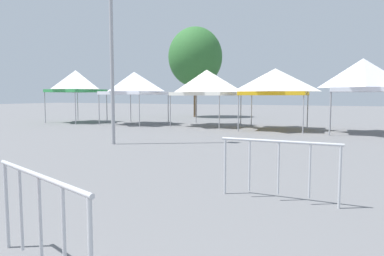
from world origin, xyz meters
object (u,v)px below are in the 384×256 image
Objects in this scene: canopy_tent_right_of_center at (275,82)px; light_pole_opposite_side at (111,3)px; crowd_barrier_mid_lot at (40,205)px; canopy_tent_left_of_center at (134,83)px; canopy_tent_far_left at (363,75)px; crowd_barrier_by_lift at (279,158)px; canopy_tent_far_right at (76,81)px; tree_behind_tents_right at (195,57)px; canopy_tent_behind_left at (207,83)px.

light_pole_opposite_side reaches higher than canopy_tent_right_of_center.
canopy_tent_right_of_center reaches higher than crowd_barrier_mid_lot.
canopy_tent_far_left is (13.25, -0.13, 0.19)m from canopy_tent_left_of_center.
crowd_barrier_mid_lot is (5.63, -8.42, -4.50)m from light_pole_opposite_side.
crowd_barrier_by_lift and crowd_barrier_mid_lot have the same top height.
canopy_tent_far_right is 0.38× the size of light_pole_opposite_side.
light_pole_opposite_side is at bearing 123.74° from crowd_barrier_mid_lot.
canopy_tent_far_right is 21.02m from crowd_barrier_by_lift.
canopy_tent_far_left is 0.47× the size of tree_behind_tents_right.
light_pole_opposite_side is at bearing 146.91° from crowd_barrier_by_lift.
tree_behind_tents_right is 3.85× the size of crowd_barrier_mid_lot.
light_pole_opposite_side is (4.75, -8.33, 2.62)m from canopy_tent_left_of_center.
canopy_tent_right_of_center is 4.28m from canopy_tent_far_left.
canopy_tent_behind_left is 9.62m from tree_behind_tents_right.
canopy_tent_left_of_center is at bearing -91.25° from tree_behind_tents_right.
light_pole_opposite_side is at bearing -75.19° from tree_behind_tents_right.
canopy_tent_far_left is 1.72× the size of crowd_barrier_by_lift.
canopy_tent_right_of_center is at bearing 1.35° from canopy_tent_left_of_center.
canopy_tent_left_of_center is at bearing 179.44° from canopy_tent_far_left.
tree_behind_tents_right reaches higher than canopy_tent_far_left.
canopy_tent_right_of_center is 1.00× the size of canopy_tent_far_left.
canopy_tent_behind_left is at bearing 173.80° from canopy_tent_far_left.
light_pole_opposite_side is 17.83m from tree_behind_tents_right.
light_pole_opposite_side reaches higher than tree_behind_tents_right.
canopy_tent_right_of_center is 9.90m from light_pole_opposite_side.
canopy_tent_far_right is at bearing -173.23° from canopy_tent_behind_left.
light_pole_opposite_side is at bearing -40.60° from canopy_tent_far_right.
tree_behind_tents_right is at bearing 62.47° from canopy_tent_far_right.
light_pole_opposite_side is at bearing -136.03° from canopy_tent_far_left.
light_pole_opposite_side reaches higher than canopy_tent_far_left.
light_pole_opposite_side is at bearing -116.40° from canopy_tent_right_of_center.
canopy_tent_left_of_center is 19.80m from crowd_barrier_mid_lot.
light_pole_opposite_side is 9.74m from crowd_barrier_by_lift.
crowd_barrier_mid_lot is (5.66, -17.55, -1.87)m from canopy_tent_behind_left.
canopy_tent_far_left reaches higher than canopy_tent_far_right.
canopy_tent_behind_left is 1.79× the size of crowd_barrier_mid_lot.
crowd_barrier_by_lift is (-1.26, -12.92, -2.07)m from canopy_tent_far_left.
canopy_tent_left_of_center is at bearing 119.69° from light_pole_opposite_side.
light_pole_opposite_side is at bearing -89.79° from canopy_tent_behind_left.
canopy_tent_behind_left is 9.50m from light_pole_opposite_side.
canopy_tent_far_right is 1.03× the size of canopy_tent_left_of_center.
light_pole_opposite_side is (-8.50, -8.20, 2.43)m from canopy_tent_far_left.
light_pole_opposite_side reaches higher than crowd_barrier_by_lift.
canopy_tent_far_left is 0.39× the size of light_pole_opposite_side.
canopy_tent_far_right is 10.65m from tree_behind_tents_right.
canopy_tent_right_of_center is at bearing 102.74° from crowd_barrier_by_lift.
canopy_tent_far_left is 13.14m from crowd_barrier_by_lift.
crowd_barrier_mid_lot is at bearing -85.33° from canopy_tent_right_of_center.
crowd_barrier_by_lift is 1.05× the size of crowd_barrier_mid_lot.
canopy_tent_behind_left is 0.38× the size of light_pole_opposite_side.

